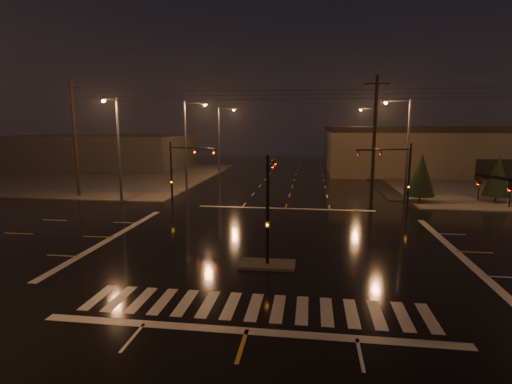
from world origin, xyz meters
The scene contains 19 objects.
ground centered at (0.00, 0.00, 0.00)m, with size 140.00×140.00×0.00m, color black.
sidewalk_nw centered at (-30.00, 30.00, 0.06)m, with size 36.00×36.00×0.12m, color #43413C.
median_island centered at (0.00, -4.00, 0.07)m, with size 3.00×1.60×0.15m, color #43413C.
crosswalk centered at (0.00, -9.00, 0.01)m, with size 15.00×2.60×0.01m, color beige.
stop_bar_near centered at (0.00, -11.00, 0.01)m, with size 16.00×0.50×0.01m, color beige.
stop_bar_far centered at (0.00, 11.00, 0.01)m, with size 16.00×0.50×0.01m, color beige.
commercial_block centered at (-35.00, 42.00, 2.80)m, with size 30.00×18.00×5.60m, color #3F3B37.
signal_mast_median centered at (0.00, -3.07, 3.75)m, with size 0.25×4.59×6.00m.
signal_mast_ne centered at (9.50, 10.14, 3.79)m, with size 4.84×1.86×6.00m.
signal_mast_nw centered at (-9.50, 10.14, 3.79)m, with size 4.84×1.86×6.00m.
streetlight_1 centered at (-11.18, 18.00, 5.80)m, with size 2.77×0.32×10.00m.
streetlight_2 centered at (-11.18, 34.00, 5.80)m, with size 2.77×0.32×10.00m.
streetlight_3 centered at (11.18, 16.00, 5.80)m, with size 2.77×0.32×10.00m.
streetlight_4 centered at (11.18, 36.00, 5.80)m, with size 2.77×0.32×10.00m.
streetlight_5 centered at (-16.00, 11.18, 5.80)m, with size 0.32×2.77×10.00m.
utility_pole_0 centered at (-22.00, 14.00, 6.13)m, with size 2.20×0.32×12.00m.
utility_pole_1 centered at (8.00, 14.00, 6.13)m, with size 2.20×0.32×12.00m.
conifer_0 centered at (12.79, 15.50, 2.77)m, with size 2.66×2.66×4.85m.
conifer_1 centered at (20.11, 16.44, 2.66)m, with size 2.51×2.51×4.63m.
Camera 1 is at (2.23, -24.55, 7.59)m, focal length 28.00 mm.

